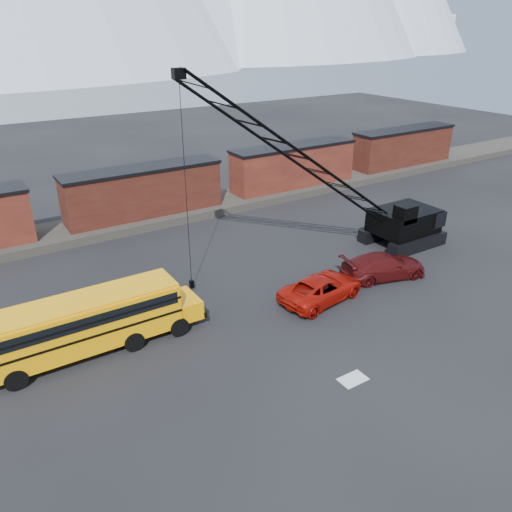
# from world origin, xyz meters

# --- Properties ---
(ground) EXTENTS (160.00, 160.00, 0.00)m
(ground) POSITION_xyz_m (0.00, 0.00, 0.00)
(ground) COLOR black
(ground) RESTS_ON ground
(gravel_berm) EXTENTS (120.00, 5.00, 0.70)m
(gravel_berm) POSITION_xyz_m (0.00, 22.00, 0.35)
(gravel_berm) COLOR #433E37
(gravel_berm) RESTS_ON ground
(boxcar_mid) EXTENTS (13.70, 3.10, 4.17)m
(boxcar_mid) POSITION_xyz_m (0.00, 22.00, 2.76)
(boxcar_mid) COLOR #4C1F15
(boxcar_mid) RESTS_ON gravel_berm
(boxcar_east_near) EXTENTS (13.70, 3.10, 4.17)m
(boxcar_east_near) POSITION_xyz_m (16.00, 22.00, 2.76)
(boxcar_east_near) COLOR #461614
(boxcar_east_near) RESTS_ON gravel_berm
(boxcar_east_far) EXTENTS (13.70, 3.10, 4.17)m
(boxcar_east_far) POSITION_xyz_m (32.00, 22.00, 2.76)
(boxcar_east_far) COLOR #4C1F15
(boxcar_east_far) RESTS_ON gravel_berm
(snow_patch) EXTENTS (1.40, 0.90, 0.02)m
(snow_patch) POSITION_xyz_m (0.50, -4.00, 0.01)
(snow_patch) COLOR silver
(snow_patch) RESTS_ON ground
(school_bus) EXTENTS (11.65, 2.65, 3.19)m
(school_bus) POSITION_xyz_m (-9.50, 5.24, 1.79)
(school_bus) COLOR #F49E05
(school_bus) RESTS_ON ground
(red_pickup) EXTENTS (6.19, 3.56, 1.63)m
(red_pickup) POSITION_xyz_m (4.16, 2.93, 0.81)
(red_pickup) COLOR #A31007
(red_pickup) RESTS_ON ground
(maroon_suv) EXTENTS (6.34, 3.85, 1.72)m
(maroon_suv) POSITION_xyz_m (9.68, 3.06, 0.86)
(maroon_suv) COLOR #450C0D
(maroon_suv) RESTS_ON ground
(crawler_crane) EXTENTS (20.65, 4.67, 13.85)m
(crawler_crane) POSITION_xyz_m (6.38, 7.62, 7.43)
(crawler_crane) COLOR black
(crawler_crane) RESTS_ON ground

